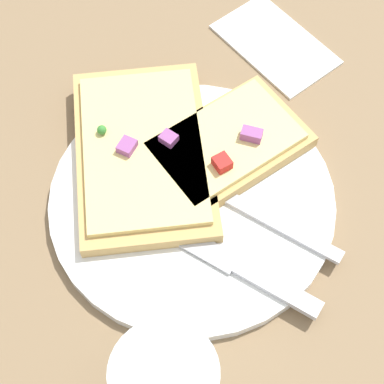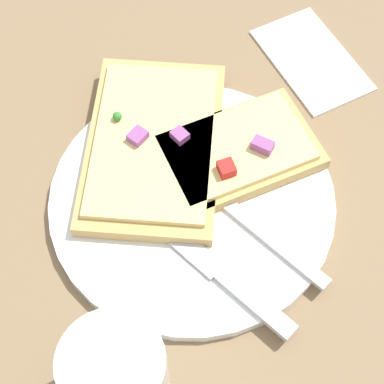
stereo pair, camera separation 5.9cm
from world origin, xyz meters
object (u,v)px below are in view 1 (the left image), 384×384
Objects in this scene: pizza_slice_main at (143,152)px; napkin at (275,43)px; plate at (192,200)px; fork at (230,199)px; pizza_slice_corner at (226,145)px; knife at (227,261)px.

napkin is at bearing 131.16° from pizza_slice_main.
pizza_slice_main is 0.21m from napkin.
fork is at bearing -133.46° from plate.
plate is 2.03× the size of napkin.
fork is 0.10m from pizza_slice_main.
pizza_slice_corner is (-0.04, -0.07, 0.00)m from pizza_slice_main.
pizza_slice_main is 1.50× the size of pizza_slice_corner.
napkin is (0.17, -0.21, -0.01)m from knife.
fork is 1.27× the size of pizza_slice_corner.
plate is 0.07m from pizza_slice_main.
fork is at bearing 125.29° from napkin.
plate is at bearing 39.54° from pizza_slice_main.
napkin is at bearing -63.75° from plate.
pizza_slice_main is at bearing -23.25° from knife.
plate is at bearing 116.25° from napkin.
pizza_slice_main reaches higher than knife.
fork is at bearing 53.08° from pizza_slice_main.
fork reaches higher than plate.
plate is at bearing 22.63° from pizza_slice_corner.
pizza_slice_main is at bearing 7.43° from plate.
pizza_slice_corner is at bearing -55.26° from fork.
pizza_slice_main is at bearing -30.12° from pizza_slice_corner.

